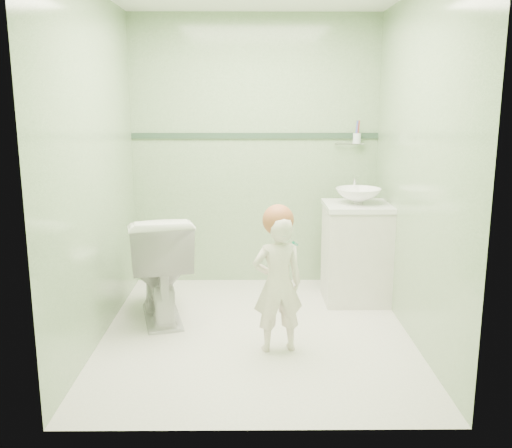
{
  "coord_description": "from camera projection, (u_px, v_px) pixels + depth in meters",
  "views": [
    {
      "loc": [
        -0.03,
        -3.87,
        1.65
      ],
      "look_at": [
        0.0,
        0.15,
        0.78
      ],
      "focal_mm": 39.88,
      "sensor_mm": 36.0,
      "label": 1
    }
  ],
  "objects": [
    {
      "name": "hair_cap",
      "position": [
        278.0,
        220.0,
        3.7
      ],
      "size": [
        0.21,
        0.21,
        0.21
      ],
      "primitive_type": "sphere",
      "color": "#A85C36",
      "rests_on": "toddler"
    },
    {
      "name": "ground",
      "position": [
        256.0,
        333.0,
        4.14
      ],
      "size": [
        2.5,
        2.5,
        0.0
      ],
      "primitive_type": "plane",
      "color": "beige",
      "rests_on": "ground"
    },
    {
      "name": "vanity",
      "position": [
        356.0,
        254.0,
        4.74
      ],
      "size": [
        0.52,
        0.5,
        0.8
      ],
      "primitive_type": "cube",
      "color": "beige",
      "rests_on": "ground"
    },
    {
      "name": "trim_stripe",
      "position": [
        255.0,
        136.0,
        5.06
      ],
      "size": [
        2.2,
        0.02,
        0.05
      ],
      "primitive_type": "cube",
      "color": "#2D4735",
      "rests_on": "room_shell"
    },
    {
      "name": "counter",
      "position": [
        358.0,
        206.0,
        4.66
      ],
      "size": [
        0.54,
        0.52,
        0.04
      ],
      "primitive_type": "cube",
      "color": "white",
      "rests_on": "vanity"
    },
    {
      "name": "faucet",
      "position": [
        355.0,
        183.0,
        4.8
      ],
      "size": [
        0.03,
        0.13,
        0.18
      ],
      "color": "silver",
      "rests_on": "counter"
    },
    {
      "name": "basin",
      "position": [
        358.0,
        196.0,
        4.64
      ],
      "size": [
        0.37,
        0.37,
        0.13
      ],
      "primitive_type": "imported",
      "color": "white",
      "rests_on": "counter"
    },
    {
      "name": "cup_holder",
      "position": [
        356.0,
        138.0,
        5.02
      ],
      "size": [
        0.26,
        0.07,
        0.21
      ],
      "color": "silver",
      "rests_on": "room_shell"
    },
    {
      "name": "toddler",
      "position": [
        278.0,
        284.0,
        3.77
      ],
      "size": [
        0.37,
        0.28,
        0.93
      ],
      "primitive_type": "imported",
      "rotation": [
        0.0,
        0.0,
        3.32
      ],
      "color": "white",
      "rests_on": "ground"
    },
    {
      "name": "toilet",
      "position": [
        159.0,
        266.0,
        4.35
      ],
      "size": [
        0.65,
        0.9,
        0.83
      ],
      "primitive_type": "imported",
      "rotation": [
        0.0,
        0.0,
        3.39
      ],
      "color": "white",
      "rests_on": "ground"
    },
    {
      "name": "room_shell",
      "position": [
        256.0,
        169.0,
        3.88
      ],
      "size": [
        2.5,
        2.54,
        2.4
      ],
      "color": "#87AB79",
      "rests_on": "ground"
    },
    {
      "name": "teal_toothbrush",
      "position": [
        294.0,
        243.0,
        3.59
      ],
      "size": [
        0.11,
        0.14,
        0.08
      ],
      "color": "#148662",
      "rests_on": "toddler"
    }
  ]
}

